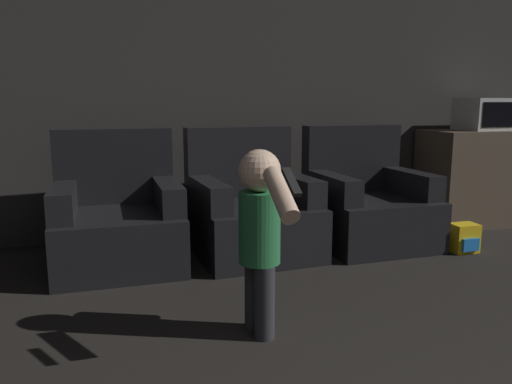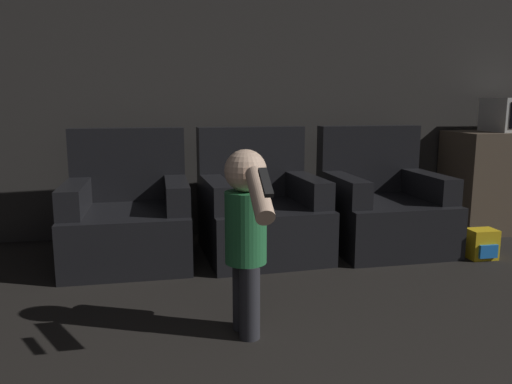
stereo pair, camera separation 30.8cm
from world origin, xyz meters
The scene contains 7 objects.
wall_back centered at (0.00, 4.50, 1.30)m, with size 8.40×0.05×2.60m.
armchair_left centered at (-0.74, 3.83, 0.32)m, with size 0.88×0.90×0.96m.
armchair_middle centered at (0.26, 3.83, 0.32)m, with size 0.93×0.94×0.96m.
armchair_right centered at (1.26, 3.83, 0.32)m, with size 0.89×0.90×0.96m.
person_toddler centered at (-0.08, 2.46, 0.55)m, with size 0.21×0.63×0.94m.
toy_backpack centered at (1.86, 3.36, 0.11)m, with size 0.20×0.17×0.22m.
kitchen_counter centered at (2.59, 4.14, 0.45)m, with size 1.02×0.57×0.90m.
Camera 2 is at (-0.46, 0.13, 1.16)m, focal length 35.00 mm.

